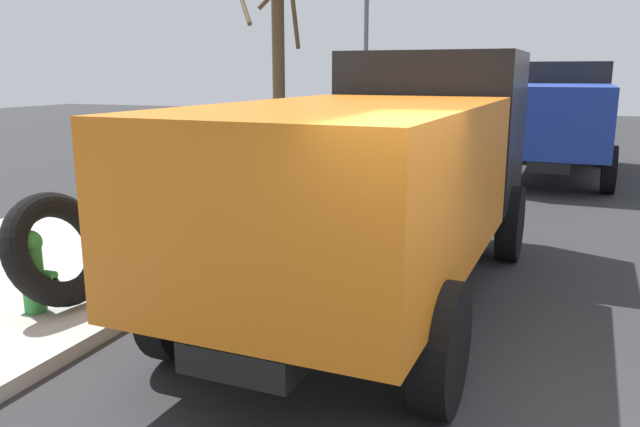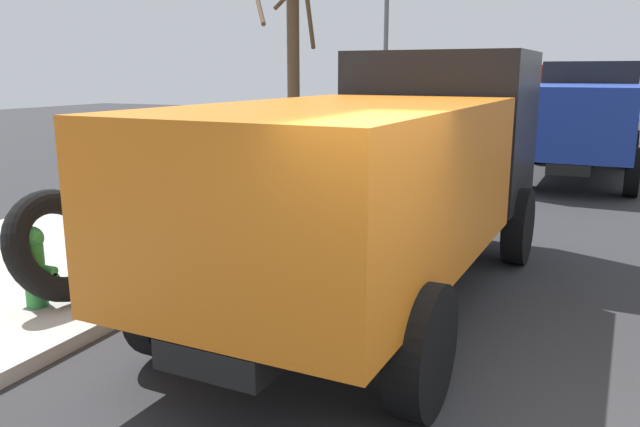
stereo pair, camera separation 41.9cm
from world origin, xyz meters
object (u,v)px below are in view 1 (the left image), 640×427
dump_truck_orange (387,166)px  dump_truck_yellow (553,91)px  dump_truck_red (539,96)px  fire_hydrant (33,269)px  bare_tree (278,77)px  loose_tire (58,249)px  street_light_pole (366,59)px  dump_truck_blue (559,114)px

dump_truck_orange → dump_truck_yellow: bearing=-2.5°
dump_truck_red → dump_truck_yellow: size_ratio=1.01×
fire_hydrant → bare_tree: 7.09m
loose_tire → bare_tree: size_ratio=0.27×
loose_tire → dump_truck_orange: dump_truck_orange is taller
fire_hydrant → street_light_pole: size_ratio=0.16×
dump_truck_orange → bare_tree: bare_tree is taller
dump_truck_orange → bare_tree: (4.49, 3.47, 0.99)m
dump_truck_blue → bare_tree: 8.29m
dump_truck_blue → dump_truck_red: 13.02m
loose_tire → bare_tree: (6.55, 0.31, 1.79)m
fire_hydrant → dump_truck_red: bearing=-9.1°
dump_truck_orange → dump_truck_red: bearing=-2.1°
loose_tire → street_light_pole: (10.90, -0.22, 2.22)m
dump_truck_red → street_light_pole: size_ratio=1.23×
loose_tire → dump_truck_blue: bearing=-21.4°
bare_tree → street_light_pole: bearing=-6.9°
fire_hydrant → bare_tree: bearing=1.5°
dump_truck_blue → dump_truck_yellow: 21.54m
bare_tree → street_light_pole: (4.34, -0.52, 0.42)m
loose_tire → dump_truck_orange: bearing=-56.9°
dump_truck_orange → loose_tire: bearing=123.1°
dump_truck_orange → dump_truck_red: 23.76m
loose_tire → dump_truck_blue: dump_truck_blue is taller
dump_truck_red → dump_truck_yellow: same height
dump_truck_orange → fire_hydrant: bearing=125.2°
fire_hydrant → bare_tree: size_ratio=0.19×
dump_truck_blue → dump_truck_yellow: (21.53, 0.47, 0.00)m
dump_truck_blue → street_light_pole: (-1.93, 4.80, 1.41)m
dump_truck_yellow → street_light_pole: bearing=169.5°
street_light_pole → dump_truck_blue: bearing=-68.1°
loose_tire → dump_truck_yellow: size_ratio=0.19×
fire_hydrant → loose_tire: size_ratio=0.70×
dump_truck_yellow → bare_tree: bare_tree is taller
bare_tree → street_light_pole: size_ratio=0.84×
dump_truck_orange → dump_truck_yellow: (32.30, -1.39, 0.00)m
dump_truck_orange → dump_truck_yellow: same height
fire_hydrant → dump_truck_yellow: bearing=-7.7°
dump_truck_yellow → street_light_pole: 23.90m
dump_truck_red → fire_hydrant: bearing=170.9°
dump_truck_yellow → street_light_pole: street_light_pole is taller
dump_truck_red → bare_tree: size_ratio=1.46×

